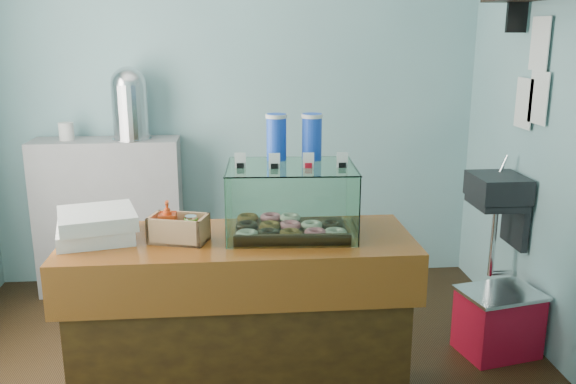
{
  "coord_description": "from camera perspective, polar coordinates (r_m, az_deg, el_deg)",
  "views": [
    {
      "loc": [
        -0.01,
        -2.91,
        1.81
      ],
      "look_at": [
        0.24,
        -0.15,
        1.08
      ],
      "focal_mm": 38.0,
      "sensor_mm": 36.0,
      "label": 1
    }
  ],
  "objects": [
    {
      "name": "ground",
      "position": [
        3.43,
        -4.34,
        -17.25
      ],
      "size": [
        3.5,
        3.5,
        0.0
      ],
      "primitive_type": "plane",
      "color": "black",
      "rests_on": "ground"
    },
    {
      "name": "room_shell",
      "position": [
        2.92,
        -4.48,
        12.57
      ],
      "size": [
        3.54,
        3.04,
        2.82
      ],
      "color": "#72A0A6",
      "rests_on": "ground"
    },
    {
      "name": "counter",
      "position": [
        2.98,
        -4.44,
        -12.36
      ],
      "size": [
        1.6,
        0.6,
        0.9
      ],
      "color": "#43290C",
      "rests_on": "ground"
    },
    {
      "name": "back_shelf",
      "position": [
        4.5,
        -16.28,
        -2.18
      ],
      "size": [
        1.0,
        0.32,
        1.1
      ],
      "primitive_type": "cube",
      "color": "gray",
      "rests_on": "ground"
    },
    {
      "name": "display_case",
      "position": [
        2.84,
        0.23,
        -0.3
      ],
      "size": [
        0.61,
        0.46,
        0.54
      ],
      "rotation": [
        0.0,
        0.0,
        -0.05
      ],
      "color": "#341D0F",
      "rests_on": "counter"
    },
    {
      "name": "condiment_crate",
      "position": [
        2.78,
        -10.38,
        -3.27
      ],
      "size": [
        0.28,
        0.22,
        0.18
      ],
      "rotation": [
        0.0,
        0.0,
        -0.29
      ],
      "color": "#A57B52",
      "rests_on": "counter"
    },
    {
      "name": "pastry_boxes",
      "position": [
        2.9,
        -17.51,
        -2.97
      ],
      "size": [
        0.41,
        0.41,
        0.13
      ],
      "rotation": [
        0.0,
        0.0,
        0.23
      ],
      "color": "silver",
      "rests_on": "counter"
    },
    {
      "name": "coffee_urn",
      "position": [
        4.29,
        -14.59,
        8.18
      ],
      "size": [
        0.27,
        0.27,
        0.49
      ],
      "color": "silver",
      "rests_on": "back_shelf"
    },
    {
      "name": "red_cooler",
      "position": [
        3.8,
        19.07,
        -11.4
      ],
      "size": [
        0.5,
        0.42,
        0.38
      ],
      "rotation": [
        0.0,
        0.0,
        0.22
      ],
      "color": "#B80E27",
      "rests_on": "ground"
    }
  ]
}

